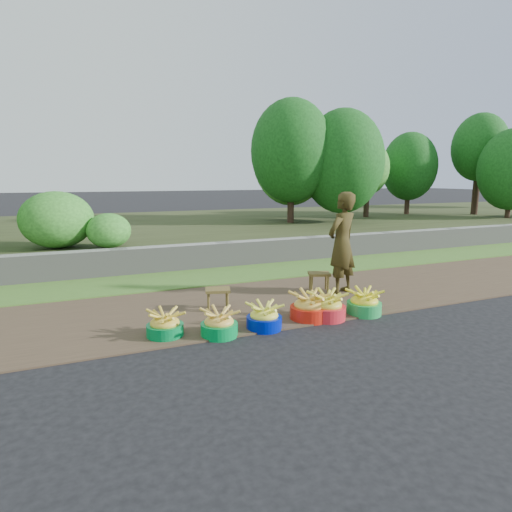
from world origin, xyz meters
name	(u,v)px	position (x,y,z in m)	size (l,w,h in m)	color
ground_plane	(323,324)	(0.00, 0.00, 0.00)	(120.00, 120.00, 0.00)	black
dirt_shoulder	(281,300)	(0.00, 1.25, 0.01)	(80.00, 2.50, 0.02)	#4A3928
grass_verge	(238,274)	(0.00, 3.25, 0.02)	(80.00, 1.50, 0.04)	#4A782A
retaining_wall	(224,255)	(0.00, 4.10, 0.28)	(80.00, 0.35, 0.55)	gray
earth_bank	(175,231)	(0.00, 9.00, 0.25)	(80.00, 10.00, 0.50)	#343C1D
vegetation	(176,152)	(-0.04, 8.36, 2.71)	(33.37, 8.10, 4.70)	#302017
basin_a	(165,325)	(-2.04, 0.37, 0.15)	(0.46, 0.46, 0.34)	#017936
basin_b	(219,324)	(-1.42, 0.15, 0.15)	(0.46, 0.46, 0.34)	#008638
basin_c	(264,317)	(-0.79, 0.16, 0.15)	(0.46, 0.46, 0.35)	#0013A4
basin_d	(309,307)	(-0.07, 0.25, 0.18)	(0.53, 0.53, 0.39)	red
basin_e	(327,307)	(0.18, 0.18, 0.17)	(0.52, 0.52, 0.39)	red
basin_f	(364,303)	(0.78, 0.15, 0.17)	(0.49, 0.49, 0.37)	green
stool_left	(218,293)	(-1.11, 1.13, 0.27)	(0.42, 0.36, 0.32)	brown
stool_right	(319,276)	(0.83, 1.46, 0.28)	(0.44, 0.39, 0.32)	brown
vendor_woman	(342,243)	(1.09, 1.20, 0.87)	(0.62, 0.41, 1.70)	black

